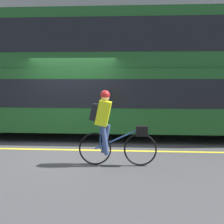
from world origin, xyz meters
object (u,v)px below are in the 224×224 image
at_px(trash_bin, 155,108).
at_px(street_sign_post, 196,83).
at_px(bus, 103,70).
at_px(cyclist_on_bike, 110,125).

height_order(trash_bin, street_sign_post, street_sign_post).
height_order(bus, cyclist_on_bike, bus).
relative_size(bus, cyclist_on_bike, 6.56).
distance_m(trash_bin, street_sign_post, 2.01).
bearing_deg(bus, street_sign_post, 40.83).
relative_size(bus, street_sign_post, 4.15).
height_order(cyclist_on_bike, street_sign_post, street_sign_post).
bearing_deg(trash_bin, cyclist_on_bike, -102.25).
xyz_separation_m(cyclist_on_bike, street_sign_post, (3.11, 6.46, 0.77)).
height_order(bus, street_sign_post, bus).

